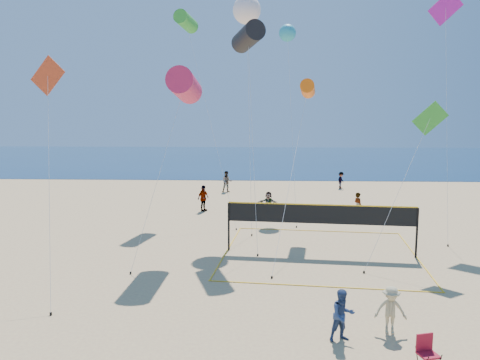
{
  "coord_description": "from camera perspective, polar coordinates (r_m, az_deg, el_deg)",
  "views": [
    {
      "loc": [
        -0.76,
        -10.6,
        6.72
      ],
      "look_at": [
        -1.32,
        2.0,
        4.96
      ],
      "focal_mm": 35.0,
      "sensor_mm": 36.0,
      "label": 1
    }
  ],
  "objects": [
    {
      "name": "kite_4",
      "position": [
        22.92,
        21.83,
        6.15
      ],
      "size": [
        4.08,
        2.48,
        7.35
      ],
      "rotation": [
        0.0,
        0.0,
        0.06
      ],
      "color": "green",
      "rests_on": "ground"
    },
    {
      "name": "kite_6",
      "position": [
        29.78,
        0.83,
        20.0
      ],
      "size": [
        2.22,
        4.8,
        13.78
      ],
      "rotation": [
        0.0,
        0.0,
        -0.43
      ],
      "color": "white",
      "rests_on": "ground"
    },
    {
      "name": "volleyball_net",
      "position": [
        23.0,
        9.78,
        -4.8
      ],
      "size": [
        10.03,
        9.9,
        2.46
      ],
      "rotation": [
        0.0,
        0.0,
        -0.1
      ],
      "color": "black",
      "rests_on": "ground"
    },
    {
      "name": "far_person_0",
      "position": [
        32.92,
        -4.51,
        -2.23
      ],
      "size": [
        0.97,
        1.14,
        1.84
      ],
      "primitive_type": "imported",
      "rotation": [
        0.0,
        0.0,
        0.98
      ],
      "color": "gray",
      "rests_on": "ground"
    },
    {
      "name": "far_person_1",
      "position": [
        31.63,
        3.48,
        -2.86
      ],
      "size": [
        1.54,
        0.97,
        1.59
      ],
      "primitive_type": "imported",
      "rotation": [
        0.0,
        0.0,
        -0.37
      ],
      "color": "gray",
      "rests_on": "ground"
    },
    {
      "name": "kite_1",
      "position": [
        25.64,
        0.98,
        17.04
      ],
      "size": [
        1.92,
        5.02,
        11.48
      ],
      "rotation": [
        0.0,
        0.0,
        0.36
      ],
      "color": "black",
      "rests_on": "ground"
    },
    {
      "name": "far_person_3",
      "position": [
        40.9,
        -1.61,
        -0.2
      ],
      "size": [
        0.99,
        0.82,
        1.85
      ],
      "primitive_type": "imported",
      "rotation": [
        0.0,
        0.0,
        0.15
      ],
      "color": "gray",
      "rests_on": "ground"
    },
    {
      "name": "far_person_2",
      "position": [
        31.01,
        14.19,
        -3.12
      ],
      "size": [
        0.68,
        0.78,
        1.79
      ],
      "primitive_type": "imported",
      "rotation": [
        0.0,
        0.0,
        2.05
      ],
      "color": "gray",
      "rests_on": "ground"
    },
    {
      "name": "kite_3",
      "position": [
        20.82,
        -22.38,
        10.48
      ],
      "size": [
        2.52,
        4.65,
        9.12
      ],
      "rotation": [
        0.0,
        0.0,
        -0.03
      ],
      "color": "#C03E1D",
      "rests_on": "ground"
    },
    {
      "name": "kite_2",
      "position": [
        27.74,
        8.25,
        10.93
      ],
      "size": [
        2.78,
        9.99,
        8.74
      ],
      "rotation": [
        0.0,
        0.0,
        -0.14
      ],
      "color": "#FF660D",
      "rests_on": "ground"
    },
    {
      "name": "bystander_b",
      "position": [
        15.68,
        17.89,
        -14.85
      ],
      "size": [
        1.02,
        0.66,
        1.49
      ],
      "primitive_type": "imported",
      "rotation": [
        0.0,
        0.0,
        -0.12
      ],
      "color": "tan",
      "rests_on": "ground"
    },
    {
      "name": "kite_5",
      "position": [
        30.91,
        23.79,
        17.72
      ],
      "size": [
        2.08,
        5.07,
        13.9
      ],
      "rotation": [
        0.0,
        0.0,
        0.22
      ],
      "color": "#C41AAB",
      "rests_on": "ground"
    },
    {
      "name": "kite_8",
      "position": [
        33.96,
        -6.59,
        18.63
      ],
      "size": [
        4.52,
        7.46,
        13.69
      ],
      "rotation": [
        0.0,
        0.0,
        -0.21
      ],
      "color": "green",
      "rests_on": "ground"
    },
    {
      "name": "kite_0",
      "position": [
        23.18,
        -6.75,
        11.33
      ],
      "size": [
        2.52,
        5.51,
        8.95
      ],
      "rotation": [
        0.0,
        0.0,
        -0.01
      ],
      "color": "#C8224E",
      "rests_on": "ground"
    },
    {
      "name": "camp_chair",
      "position": [
        14.17,
        21.79,
        -18.64
      ],
      "size": [
        0.59,
        0.7,
        1.01
      ],
      "rotation": [
        0.0,
        0.0,
        0.27
      ],
      "color": "maroon",
      "rests_on": "ground"
    },
    {
      "name": "kite_7",
      "position": [
        35.45,
        5.81,
        17.39
      ],
      "size": [
        1.42,
        8.14,
        13.19
      ],
      "rotation": [
        0.0,
        0.0,
        0.18
      ],
      "color": "teal",
      "rests_on": "ground"
    },
    {
      "name": "ocean",
      "position": [
        72.91,
        3.12,
        2.66
      ],
      "size": [
        140.0,
        50.0,
        0.03
      ],
      "primitive_type": "cube",
      "color": "#102D4F",
      "rests_on": "ground"
    },
    {
      "name": "bystander_a",
      "position": [
        14.82,
        12.4,
        -15.82
      ],
      "size": [
        0.92,
        0.81,
        1.59
      ],
      "primitive_type": "imported",
      "rotation": [
        0.0,
        0.0,
        0.32
      ],
      "color": "navy",
      "rests_on": "ground"
    },
    {
      "name": "far_person_4",
      "position": [
        43.97,
        12.21,
        -0.02
      ],
      "size": [
        1.0,
        1.14,
        1.53
      ],
      "primitive_type": "imported",
      "rotation": [
        0.0,
        0.0,
        1.01
      ],
      "color": "gray",
      "rests_on": "ground"
    }
  ]
}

